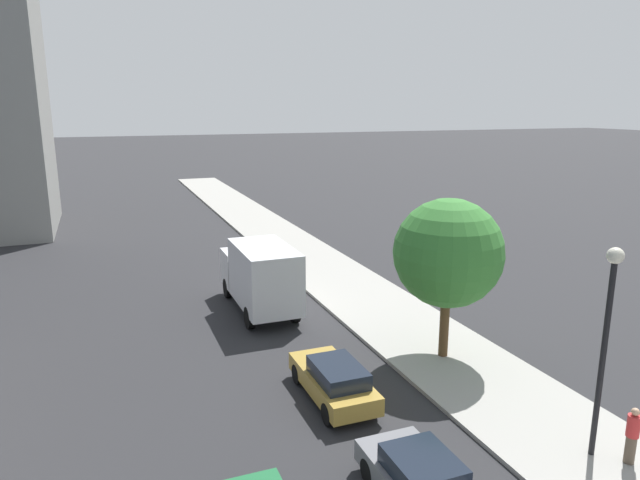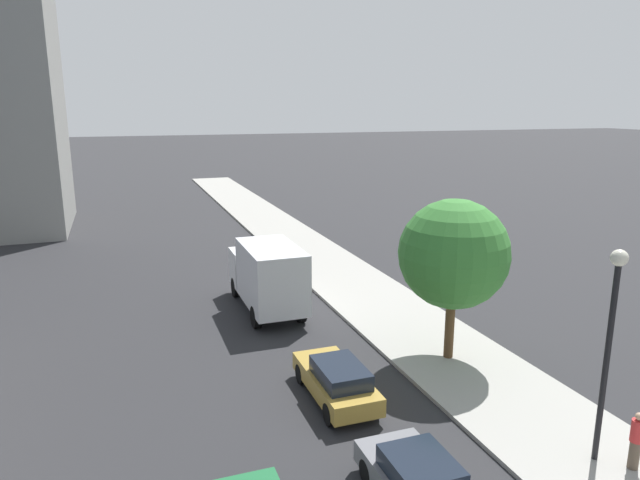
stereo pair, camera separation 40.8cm
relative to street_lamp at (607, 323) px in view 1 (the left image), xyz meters
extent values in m
cube|color=#9E9B93|center=(-0.08, 6.24, -3.96)|extent=(4.81, 120.00, 0.15)
cylinder|color=black|center=(0.00, 0.00, -1.11)|extent=(0.16, 0.16, 5.56)
sphere|color=silver|center=(0.00, 0.00, 1.85)|extent=(0.44, 0.44, 0.44)
cylinder|color=brown|center=(-0.26, 7.04, -2.60)|extent=(0.36, 0.36, 2.57)
sphere|color=#387F33|center=(-0.26, 7.04, 0.24)|extent=(4.13, 4.13, 4.13)
cube|color=#AD8938|center=(-5.46, 5.74, -3.43)|extent=(1.70, 4.25, 0.60)
cube|color=#19212D|center=(-5.46, 5.28, -2.87)|extent=(1.43, 2.19, 0.52)
cylinder|color=black|center=(-6.21, 7.18, -3.68)|extent=(0.22, 0.70, 0.70)
cylinder|color=black|center=(-4.71, 7.18, -3.68)|extent=(0.22, 0.70, 0.70)
cylinder|color=black|center=(-6.21, 4.29, -3.68)|extent=(0.22, 0.70, 0.70)
cylinder|color=black|center=(-4.71, 4.29, -3.68)|extent=(0.22, 0.70, 0.70)
cube|color=#19212D|center=(-5.46, 0.02, -2.91)|extent=(1.52, 1.86, 0.50)
cylinder|color=black|center=(-6.26, 1.31, -3.70)|extent=(0.22, 0.68, 0.68)
cylinder|color=black|center=(-4.66, 1.31, -3.70)|extent=(0.22, 0.68, 0.68)
cube|color=silver|center=(-5.46, 17.31, -2.52)|extent=(2.38, 1.84, 1.83)
cube|color=silver|center=(-5.46, 13.95, -2.05)|extent=(2.38, 4.58, 2.78)
cylinder|color=black|center=(-6.51, 17.31, -3.53)|extent=(0.30, 1.00, 1.00)
cylinder|color=black|center=(-4.41, 17.31, -3.53)|extent=(0.30, 1.00, 1.00)
cylinder|color=black|center=(-6.51, 12.81, -3.53)|extent=(0.30, 1.00, 1.00)
cylinder|color=black|center=(-4.41, 12.81, -3.53)|extent=(0.30, 1.00, 1.00)
cylinder|color=brown|center=(0.63, -0.68, -3.49)|extent=(0.28, 0.28, 0.80)
cylinder|color=red|center=(0.63, -0.68, -2.78)|extent=(0.34, 0.34, 0.62)
sphere|color=tan|center=(0.63, -0.68, -2.36)|extent=(0.22, 0.22, 0.22)
camera|label=1|loc=(-12.20, -10.40, 5.61)|focal=31.95mm
camera|label=2|loc=(-11.82, -10.54, 5.61)|focal=31.95mm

